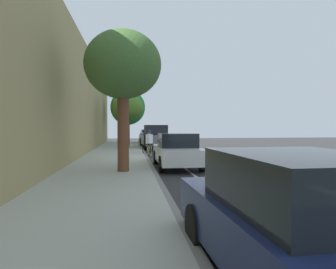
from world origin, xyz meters
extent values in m
plane|color=#2F2F2F|center=(0.00, 0.00, 0.00)|extent=(63.42, 63.42, 0.00)
cube|color=#AFB0A5|center=(3.93, 0.00, 0.08)|extent=(3.44, 39.64, 0.17)
cube|color=gray|center=(2.13, 0.00, 0.08)|extent=(0.16, 39.64, 0.17)
cube|color=white|center=(-2.84, -18.72, 0.00)|extent=(0.14, 2.20, 0.01)
cube|color=white|center=(-2.84, -14.52, 0.00)|extent=(0.14, 2.20, 0.01)
cube|color=white|center=(-2.84, -10.32, 0.00)|extent=(0.14, 2.20, 0.01)
cube|color=white|center=(-2.84, -6.12, 0.00)|extent=(0.14, 2.20, 0.01)
cube|color=white|center=(-2.84, -1.92, 0.00)|extent=(0.14, 2.20, 0.01)
cube|color=white|center=(-2.84, 2.28, 0.00)|extent=(0.14, 2.20, 0.01)
cube|color=white|center=(-2.84, 6.48, 0.00)|extent=(0.14, 2.20, 0.01)
cube|color=white|center=(0.66, 0.00, 0.00)|extent=(0.12, 39.64, 0.01)
cube|color=#9F905A|center=(5.90, 0.00, 3.42)|extent=(0.50, 39.64, 6.84)
cube|color=tan|center=(1.13, -15.04, 0.60)|extent=(1.94, 4.47, 0.64)
cube|color=black|center=(1.13, -15.04, 1.22)|extent=(1.64, 2.16, 0.60)
cylinder|color=black|center=(1.88, -13.64, 0.33)|extent=(0.25, 0.67, 0.66)
cylinder|color=black|center=(0.27, -13.71, 0.33)|extent=(0.25, 0.67, 0.66)
cylinder|color=black|center=(2.00, -16.37, 0.33)|extent=(0.25, 0.67, 0.66)
cylinder|color=black|center=(0.38, -16.44, 0.33)|extent=(0.25, 0.67, 0.66)
cube|color=slate|center=(1.05, -9.23, 0.75)|extent=(2.30, 5.42, 0.80)
cube|color=black|center=(0.99, -8.30, 1.55)|extent=(1.82, 1.61, 0.80)
cube|color=slate|center=(1.13, -10.42, 1.21)|extent=(2.03, 2.77, 0.12)
cylinder|color=black|center=(1.84, -7.53, 0.40)|extent=(0.27, 0.81, 0.80)
cylinder|color=black|center=(0.04, -7.65, 0.40)|extent=(0.27, 0.81, 0.80)
cylinder|color=black|center=(2.06, -10.81, 0.40)|extent=(0.27, 0.81, 0.80)
cylinder|color=black|center=(0.26, -10.93, 0.40)|extent=(0.27, 0.81, 0.80)
cube|color=white|center=(0.96, 2.62, 0.60)|extent=(1.76, 4.40, 0.64)
cube|color=black|center=(0.96, 2.62, 1.22)|extent=(1.55, 2.10, 0.60)
cylinder|color=black|center=(1.77, 3.99, 0.33)|extent=(0.22, 0.66, 0.66)
cylinder|color=black|center=(0.15, 3.99, 0.33)|extent=(0.22, 0.66, 0.66)
cylinder|color=black|center=(1.77, 1.26, 0.33)|extent=(0.22, 0.66, 0.66)
cylinder|color=black|center=(0.15, 1.26, 0.33)|extent=(0.22, 0.66, 0.66)
cube|color=navy|center=(1.18, 12.82, 0.60)|extent=(1.91, 4.46, 0.64)
cube|color=black|center=(1.18, 12.82, 1.22)|extent=(1.62, 2.15, 0.60)
cylinder|color=black|center=(2.04, 11.48, 0.33)|extent=(0.24, 0.67, 0.66)
cylinder|color=black|center=(0.42, 11.43, 0.33)|extent=(0.24, 0.67, 0.66)
torus|color=black|center=(1.30, -1.89, 0.37)|extent=(0.54, 0.57, 0.74)
torus|color=black|center=(2.01, -2.65, 0.37)|extent=(0.54, 0.57, 0.74)
cylinder|color=black|center=(1.57, -2.17, 0.46)|extent=(0.47, 0.50, 0.55)
cylinder|color=black|center=(1.82, -2.44, 0.45)|extent=(0.12, 0.13, 0.51)
cylinder|color=black|center=(1.60, -2.21, 0.71)|extent=(0.52, 0.56, 0.05)
cylinder|color=black|center=(1.90, -2.53, 0.29)|extent=(0.27, 0.28, 0.20)
cylinder|color=black|center=(1.93, -2.56, 0.54)|extent=(0.21, 0.22, 0.35)
cylinder|color=black|center=(1.33, -1.92, 0.55)|extent=(0.10, 0.11, 0.36)
cube|color=black|center=(1.85, -2.48, 0.74)|extent=(0.24, 0.24, 0.05)
cylinder|color=black|center=(1.35, -1.95, 0.78)|extent=(0.35, 0.34, 0.03)
cylinder|color=#C6B284|center=(1.93, -2.65, 0.39)|extent=(0.15, 0.15, 0.79)
cylinder|color=#C6B284|center=(1.79, -2.79, 0.39)|extent=(0.15, 0.15, 0.79)
cube|color=white|center=(1.86, -2.72, 1.07)|extent=(0.43, 0.43, 0.56)
cylinder|color=white|center=(2.04, -2.53, 1.04)|extent=(0.10, 0.10, 0.53)
cylinder|color=white|center=(1.67, -2.90, 1.04)|extent=(0.10, 0.10, 0.53)
sphere|color=#B26F6C|center=(1.86, -2.72, 1.46)|extent=(0.22, 0.22, 0.22)
sphere|color=navy|center=(1.86, -2.72, 1.50)|extent=(0.25, 0.25, 0.25)
cube|color=black|center=(2.00, -2.86, 1.09)|extent=(0.34, 0.34, 0.44)
cylinder|color=#4A3928|center=(3.27, -15.96, 1.51)|extent=(0.37, 0.37, 2.69)
ellipsoid|color=#1E8132|center=(3.27, -15.96, 3.84)|extent=(3.59, 3.59, 3.66)
cylinder|color=brown|center=(3.27, -9.04, 1.40)|extent=(0.38, 0.38, 2.47)
ellipsoid|color=#4B7325|center=(3.27, -9.04, 3.37)|extent=(2.66, 2.66, 2.09)
cylinder|color=brown|center=(3.27, 4.55, 1.74)|extent=(0.42, 0.42, 3.15)
ellipsoid|color=#3F632E|center=(3.27, 4.55, 4.09)|extent=(2.82, 2.82, 2.52)
camera|label=1|loc=(3.00, 15.81, 1.80)|focal=32.32mm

